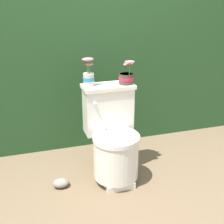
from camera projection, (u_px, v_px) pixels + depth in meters
name	position (u px, v px, depth m)	size (l,w,h in m)	color
ground_plane	(110.00, 180.00, 2.63)	(12.00, 12.00, 0.00)	brown
hedge_backdrop	(79.00, 52.00, 3.31)	(4.36, 0.86, 1.77)	#234723
toilet	(113.00, 139.00, 2.57)	(0.43, 0.51, 0.78)	silver
potted_plant_left	(89.00, 76.00, 2.48)	(0.10, 0.09, 0.23)	beige
potted_plant_midleft	(126.00, 77.00, 2.54)	(0.12, 0.14, 0.20)	#47382D
garden_stone	(61.00, 183.00, 2.54)	(0.13, 0.10, 0.07)	gray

